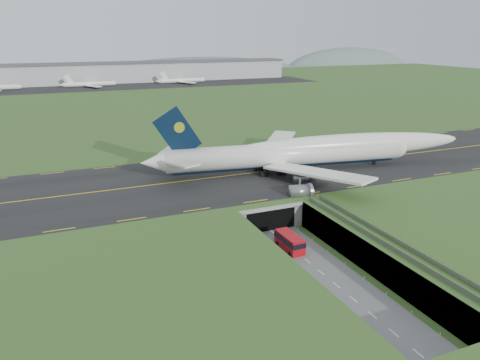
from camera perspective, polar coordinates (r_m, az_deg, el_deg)
name	(u,v)px	position (r m, az deg, el deg)	size (l,w,h in m)	color
ground	(288,245)	(99.82, 5.82, -7.95)	(900.00, 900.00, 0.00)	#3A5F26
airfield_deck	(288,232)	(98.58, 5.88, -6.37)	(800.00, 800.00, 6.00)	gray
trench_road	(306,260)	(93.97, 8.03, -9.66)	(12.00, 75.00, 0.20)	slate
taxiway	(230,176)	(125.58, -1.27, 0.51)	(800.00, 44.00, 0.18)	black
tunnel_portal	(255,205)	(112.26, 1.81, -3.06)	(17.00, 22.30, 6.00)	gray
guideway	(393,251)	(89.36, 18.17, -8.18)	(3.00, 53.00, 7.05)	#A8A8A3
jumbo_jet	(310,152)	(131.15, 8.55, 3.44)	(92.88, 59.54, 19.93)	white
shuttle_tram	(290,242)	(97.23, 6.08, -7.51)	(3.18, 8.04, 3.25)	#B10B13
cargo_terminal	(101,73)	(381.80, -16.57, 12.43)	(320.00, 67.00, 15.60)	#B2B2B2
distant_hills	(149,79)	(522.28, -11.02, 12.01)	(700.00, 91.00, 60.00)	slate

